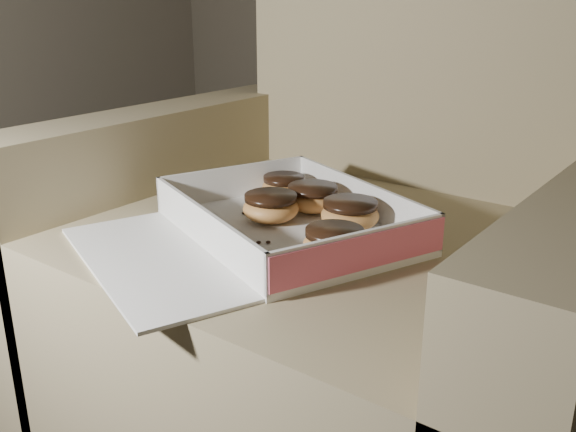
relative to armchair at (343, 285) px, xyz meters
The scene contains 12 objects.
armchair is the anchor object (origin of this frame).
bakery_box 0.21m from the armchair, 103.85° to the right, with size 0.49×0.53×0.06m.
donut_a 0.17m from the armchair, 53.15° to the right, with size 0.09×0.09×0.04m.
donut_b 0.24m from the armchair, 62.10° to the right, with size 0.08×0.08×0.04m.
donut_c 0.19m from the armchair, behind, with size 0.07×0.07×0.04m.
donut_d 0.20m from the armchair, 121.93° to the right, with size 0.09×0.09×0.04m.
donut_e 0.16m from the armchair, 144.67° to the right, with size 0.08×0.08×0.04m.
crumb_a 0.22m from the armchair, 93.89° to the right, with size 0.01×0.01×0.00m, color black.
crumb_b 0.25m from the armchair, 70.03° to the right, with size 0.01×0.01×0.00m, color black.
crumb_c 0.21m from the armchair, 137.58° to the right, with size 0.01×0.01×0.00m, color black.
crumb_d 0.30m from the armchair, 80.17° to the right, with size 0.01×0.01×0.00m, color black.
crumb_e 0.23m from the armchair, 96.74° to the right, with size 0.01×0.01×0.00m, color black.
Camera 1 is at (0.11, 0.17, 0.76)m, focal length 40.00 mm.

